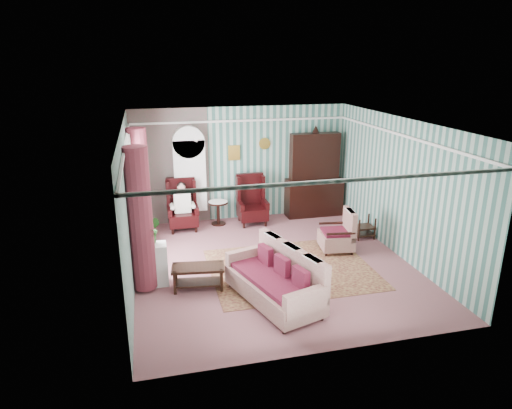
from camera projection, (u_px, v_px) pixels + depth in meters
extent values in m
plane|color=#96575E|center=(273.00, 264.00, 9.38)|extent=(6.00, 6.00, 0.00)
cube|color=#3B6C62|center=(242.00, 164.00, 11.70)|extent=(5.50, 0.02, 2.90)
cube|color=#3B6C62|center=(334.00, 260.00, 6.16)|extent=(5.50, 0.02, 2.90)
cube|color=#3B6C62|center=(128.00, 207.00, 8.31)|extent=(0.02, 6.00, 2.90)
cube|color=#3B6C62|center=(400.00, 188.00, 9.55)|extent=(0.02, 6.00, 2.90)
cube|color=white|center=(274.00, 123.00, 8.48)|extent=(5.50, 6.00, 0.02)
cube|color=#884559|center=(171.00, 168.00, 11.29)|extent=(1.90, 0.01, 2.90)
cube|color=white|center=(274.00, 141.00, 8.59)|extent=(5.50, 6.00, 0.05)
cube|color=white|center=(130.00, 193.00, 8.84)|extent=(0.04, 1.50, 1.90)
cylinder|color=maroon|center=(140.00, 220.00, 7.97)|extent=(0.44, 0.44, 2.60)
cylinder|color=maroon|center=(140.00, 188.00, 9.91)|extent=(0.44, 0.44, 2.60)
cube|color=gold|center=(234.00, 153.00, 11.53)|extent=(0.30, 0.03, 0.38)
cube|color=silver|center=(190.00, 181.00, 11.35)|extent=(0.80, 0.28, 2.24)
cube|color=black|center=(315.00, 172.00, 11.95)|extent=(1.50, 0.56, 2.36)
cube|color=black|center=(182.00, 205.00, 11.09)|extent=(0.76, 0.80, 1.25)
cube|color=black|center=(252.00, 200.00, 11.48)|extent=(0.76, 0.80, 1.25)
cylinder|color=black|center=(218.00, 213.00, 11.53)|extent=(0.50, 0.50, 0.60)
cube|color=black|center=(364.00, 227.00, 10.68)|extent=(0.45, 0.38, 0.54)
cube|color=silver|center=(152.00, 265.00, 8.44)|extent=(0.55, 0.35, 0.80)
cube|color=#4A1B18|center=(291.00, 269.00, 9.17)|extent=(3.20, 2.60, 0.01)
cube|color=beige|center=(273.00, 279.00, 7.79)|extent=(1.51, 2.19, 0.91)
cube|color=beige|center=(336.00, 232.00, 9.91)|extent=(0.80, 0.85, 0.89)
cube|color=black|center=(198.00, 277.00, 8.34)|extent=(1.00, 0.58, 0.44)
imported|color=#174918|center=(147.00, 238.00, 8.10)|extent=(0.43, 0.40, 0.41)
imported|color=#255119|center=(152.00, 230.00, 8.32)|extent=(0.36, 0.33, 0.52)
imported|color=#1A541E|center=(147.00, 233.00, 8.35)|extent=(0.23, 0.23, 0.37)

